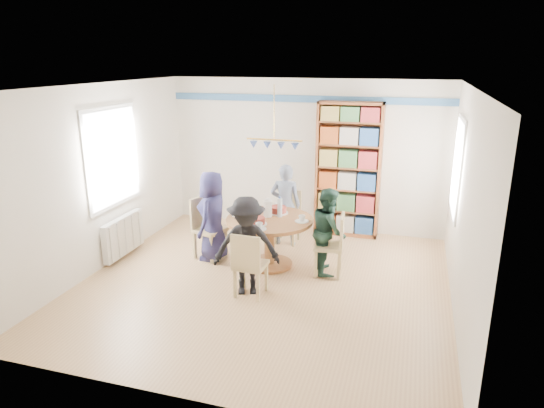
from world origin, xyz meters
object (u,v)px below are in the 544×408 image
at_px(chair_right, 334,242).
at_px(chair_near, 249,262).
at_px(chair_far, 288,214).
at_px(person_far, 285,205).
at_px(chair_left, 206,224).
at_px(person_left, 213,216).
at_px(person_near, 247,246).
at_px(person_right, 329,231).
at_px(bookshelf, 348,171).
at_px(dining_table, 270,231).
at_px(radiator, 124,235).

height_order(chair_right, chair_near, chair_right).
xyz_separation_m(chair_far, person_far, (-0.01, -0.17, 0.21)).
distance_m(chair_left, person_far, 1.37).
xyz_separation_m(chair_right, person_left, (-1.90, 0.04, 0.20)).
bearing_deg(chair_left, chair_right, -2.56).
bearing_deg(chair_far, person_near, -91.07).
bearing_deg(person_near, person_left, 113.68).
bearing_deg(person_left, chair_right, 89.40).
bearing_deg(chair_far, chair_near, -89.26).
bearing_deg(person_right, chair_far, 24.18).
xyz_separation_m(chair_far, bookshelf, (0.90, 0.64, 0.66)).
xyz_separation_m(chair_left, bookshelf, (1.97, 1.67, 0.62)).
relative_size(chair_left, chair_far, 1.09).
height_order(chair_left, person_near, person_near).
bearing_deg(chair_far, dining_table, -90.54).
bearing_deg(bookshelf, person_near, -109.39).
bearing_deg(chair_right, chair_left, 177.44).
relative_size(person_far, bookshelf, 0.59).
relative_size(chair_left, person_right, 0.76).
bearing_deg(dining_table, chair_near, -87.97).
relative_size(radiator, dining_table, 0.77).
bearing_deg(chair_near, dining_table, 92.03).
distance_m(chair_far, chair_near, 2.14).
xyz_separation_m(dining_table, chair_left, (-1.06, 0.05, -0.02)).
bearing_deg(person_far, chair_left, 32.01).
bearing_deg(person_far, person_near, 82.06).
relative_size(chair_right, bookshelf, 0.39).
distance_m(chair_near, person_right, 1.40).
distance_m(person_far, person_near, 1.86).
height_order(radiator, person_left, person_left).
distance_m(chair_right, chair_near, 1.39).
bearing_deg(person_near, chair_left, 116.59).
relative_size(chair_right, person_near, 0.68).
height_order(dining_table, chair_left, chair_left).
distance_m(person_right, person_near, 1.34).
relative_size(chair_far, bookshelf, 0.38).
height_order(person_right, bookshelf, bookshelf).
bearing_deg(chair_far, chair_right, -48.95).
relative_size(dining_table, person_far, 0.94).
relative_size(radiator, chair_near, 1.11).
distance_m(radiator, bookshelf, 3.90).
bearing_deg(chair_right, person_right, 140.63).
distance_m(person_right, bookshelf, 1.76).
relative_size(chair_left, person_near, 0.72).
bearing_deg(bookshelf, person_left, -136.82).
xyz_separation_m(chair_right, person_right, (-0.10, 0.08, 0.13)).
xyz_separation_m(radiator, chair_left, (1.25, 0.38, 0.18)).
height_order(person_left, person_near, person_left).
xyz_separation_m(dining_table, person_near, (-0.03, -0.95, 0.11)).
bearing_deg(chair_right, chair_near, -132.87).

